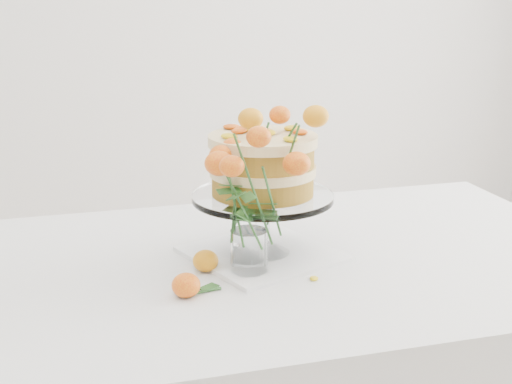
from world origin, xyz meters
TOP-DOWN VIEW (x-y plane):
  - table at (0.00, 0.00)m, footprint 1.43×0.93m
  - napkin at (-0.09, 0.02)m, footprint 0.38×0.38m
  - cake_stand at (-0.09, 0.02)m, footprint 0.32×0.32m
  - rose_vase at (-0.14, -0.08)m, footprint 0.26×0.26m
  - loose_rose_near at (-0.23, -0.03)m, footprint 0.10×0.06m
  - loose_rose_far at (-0.29, -0.15)m, footprint 0.10×0.06m
  - stray_petal_a at (-0.12, -0.10)m, footprint 0.03×0.02m
  - stray_petal_b at (-0.02, -0.14)m, footprint 0.03×0.02m

SIDE VIEW (x-z plane):
  - table at x=0.00m, z-range 0.30..1.05m
  - stray_petal_a at x=-0.12m, z-range 0.76..0.76m
  - stray_petal_b at x=-0.02m, z-range 0.76..0.76m
  - napkin at x=-0.09m, z-range 0.76..0.77m
  - loose_rose_near at x=-0.23m, z-range 0.76..0.80m
  - loose_rose_far at x=-0.29m, z-range 0.76..0.80m
  - cake_stand at x=-0.09m, z-range 0.81..1.10m
  - rose_vase at x=-0.14m, z-range 0.79..1.19m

